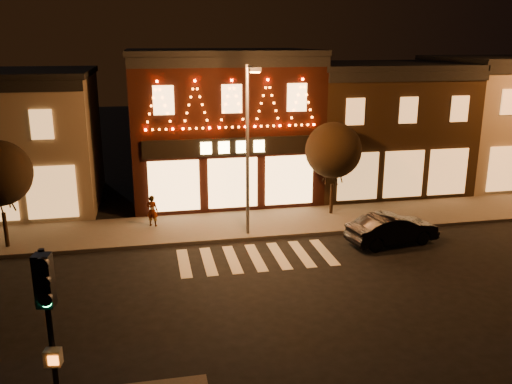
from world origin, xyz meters
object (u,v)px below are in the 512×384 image
object	(u,v)px
traffic_signal_near	(49,317)
streetlamp_mid	(248,138)
dark_sedan	(392,229)
pedestrian	(152,211)

from	to	relation	value
traffic_signal_near	streetlamp_mid	bearing A→B (deg)	72.58
streetlamp_mid	dark_sedan	world-z (taller)	streetlamp_mid
streetlamp_mid	dark_sedan	distance (m)	7.57
traffic_signal_near	pedestrian	size ratio (longest dim) A/B	3.10
traffic_signal_near	pedestrian	bearing A→B (deg)	91.21
dark_sedan	pedestrian	size ratio (longest dim) A/B	2.71
streetlamp_mid	pedestrian	xyz separation A→B (m)	(-4.30, 2.14, -3.73)
dark_sedan	pedestrian	xyz separation A→B (m)	(-10.43, 4.13, 0.23)
traffic_signal_near	pedestrian	xyz separation A→B (m)	(2.18, 14.88, -2.58)
pedestrian	streetlamp_mid	bearing A→B (deg)	176.77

